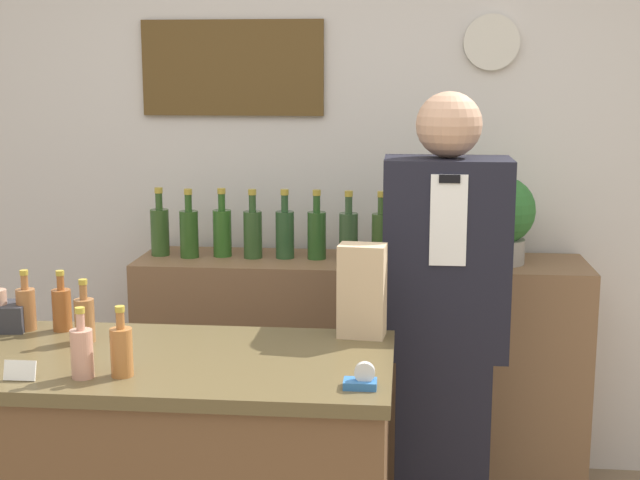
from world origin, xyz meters
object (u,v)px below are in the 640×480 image
(potted_plant, at_px, (501,217))
(shopkeeper, at_px, (443,337))
(paper_bag, at_px, (362,291))
(tape_dispenser, at_px, (362,380))

(potted_plant, bearing_deg, shopkeeper, -112.98)
(shopkeeper, xyz_separation_m, paper_bag, (-0.28, -0.33, 0.25))
(tape_dispenser, bearing_deg, potted_plant, 70.25)
(potted_plant, relative_size, paper_bag, 1.21)
(paper_bag, bearing_deg, tape_dispenser, -87.12)
(shopkeeper, height_order, tape_dispenser, shopkeeper)
(shopkeeper, bearing_deg, potted_plant, 67.02)
(paper_bag, height_order, tape_dispenser, paper_bag)
(shopkeeper, relative_size, paper_bag, 5.77)
(paper_bag, distance_m, tape_dispenser, 0.50)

